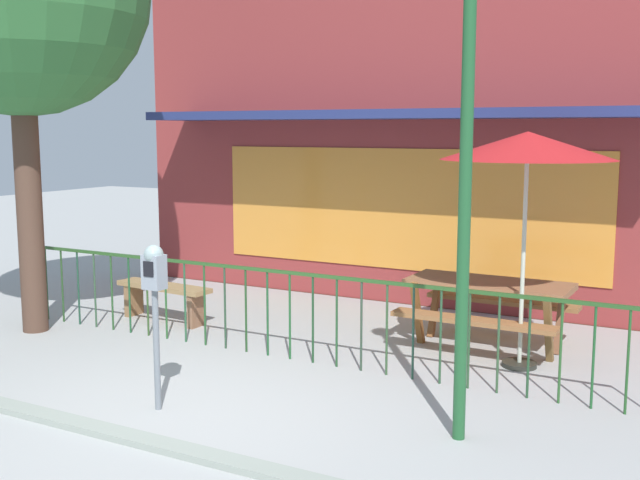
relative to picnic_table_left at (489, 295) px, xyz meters
The scene contains 9 objects.
ground 3.73m from the picnic_table_left, 118.47° to the right, with size 40.00×40.00×0.00m, color #A3A5A4.
pub_storefront 3.13m from the picnic_table_left, 133.43° to the left, with size 8.78×1.52×4.86m.
patio_fence_front 2.26m from the picnic_table_left, 140.84° to the right, with size 7.40×0.04×0.97m.
picnic_table_left is the anchor object (origin of this frame).
patio_umbrella 1.81m from the picnic_table_left, 45.89° to the right, with size 1.76×1.76×2.44m.
patio_bench 4.13m from the picnic_table_left, 169.37° to the right, with size 1.42×0.43×0.48m.
parking_meter_near 3.89m from the picnic_table_left, 121.48° to the right, with size 0.18×0.17×1.48m.
street_lamp 3.27m from the picnic_table_left, 78.33° to the right, with size 0.28×0.28×3.75m.
curb_edge 4.35m from the picnic_table_left, 114.03° to the right, with size 12.29×0.20×0.11m, color gray.
Camera 1 is at (4.14, -5.11, 2.46)m, focal length 43.17 mm.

